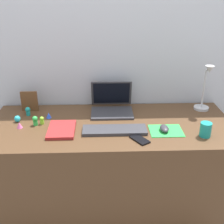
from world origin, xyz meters
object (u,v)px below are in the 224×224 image
object	(u,v)px
mouse	(164,128)
notebook_pad	(62,130)
toy_figurine_green	(35,120)
cell_phone	(140,139)
toy_figurine_lime	(42,120)
toy_figurine_teal	(28,111)
laptop	(112,104)
keyboard	(115,130)
desk_lamp	(205,89)
toy_figurine_blue	(49,115)
toy_figurine_cyan	(17,119)
toy_figurine_pink	(19,125)
coffee_mug	(206,130)
picture_frame	(29,101)

from	to	relation	value
mouse	notebook_pad	xyz separation A→B (m)	(-0.66, 0.03, -0.01)
toy_figurine_green	cell_phone	bearing A→B (deg)	-18.57
toy_figurine_lime	toy_figurine_teal	world-z (taller)	toy_figurine_teal
toy_figurine_green	laptop	bearing A→B (deg)	22.55
laptop	keyboard	world-z (taller)	laptop
cell_phone	desk_lamp	size ratio (longest dim) A/B	0.37
toy_figurine_blue	laptop	bearing A→B (deg)	13.27
toy_figurine_cyan	toy_figurine_pink	distance (m)	0.10
toy_figurine_lime	toy_figurine_cyan	distance (m)	0.18
coffee_mug	toy_figurine_pink	xyz separation A→B (m)	(-1.18, 0.15, -0.03)
toy_figurine_lime	toy_figurine_teal	size ratio (longest dim) A/B	0.86
desk_lamp	toy_figurine_blue	xyz separation A→B (m)	(-1.12, -0.09, -0.15)
notebook_pad	toy_figurine_green	world-z (taller)	toy_figurine_green
cell_phone	toy_figurine_lime	distance (m)	0.68
laptop	cell_phone	bearing A→B (deg)	-70.74
coffee_mug	laptop	bearing A→B (deg)	144.36
desk_lamp	coffee_mug	world-z (taller)	desk_lamp
picture_frame	keyboard	bearing A→B (deg)	-29.61
mouse	picture_frame	size ratio (longest dim) A/B	0.64
cell_phone	desk_lamp	xyz separation A→B (m)	(0.52, 0.42, 0.16)
toy_figurine_cyan	toy_figurine_pink	size ratio (longest dim) A/B	1.09
toy_figurine_blue	toy_figurine_teal	world-z (taller)	toy_figurine_teal
keyboard	toy_figurine_cyan	xyz separation A→B (m)	(-0.66, 0.16, 0.01)
mouse	toy_figurine_green	bearing A→B (deg)	171.97
cell_phone	toy_figurine_green	bearing A→B (deg)	128.30
laptop	toy_figurine_cyan	distance (m)	0.67
notebook_pad	toy_figurine_pink	xyz separation A→B (m)	(-0.28, 0.05, 0.01)
toy_figurine_teal	toy_figurine_pink	xyz separation A→B (m)	(-0.01, -0.20, -0.01)
laptop	desk_lamp	distance (m)	0.68
mouse	toy_figurine_lime	size ratio (longest dim) A/B	1.79
keyboard	notebook_pad	distance (m)	0.34
mouse	coffee_mug	world-z (taller)	coffee_mug
keyboard	toy_figurine_cyan	distance (m)	0.68
picture_frame	toy_figurine_blue	world-z (taller)	picture_frame
notebook_pad	toy_figurine_cyan	world-z (taller)	toy_figurine_cyan
picture_frame	toy_figurine_teal	size ratio (longest dim) A/B	2.41
laptop	toy_figurine_green	size ratio (longest dim) A/B	4.61
keyboard	notebook_pad	bearing A→B (deg)	176.92
toy_figurine_pink	desk_lamp	bearing A→B (deg)	10.29
cell_phone	notebook_pad	size ratio (longest dim) A/B	0.53
toy_figurine_green	toy_figurine_blue	bearing A→B (deg)	57.22
toy_figurine_lime	toy_figurine_green	distance (m)	0.04
notebook_pad	toy_figurine_teal	world-z (taller)	toy_figurine_teal
keyboard	toy_figurine_green	bearing A→B (deg)	168.37
toy_figurine_pink	toy_figurine_teal	bearing A→B (deg)	86.24
desk_lamp	toy_figurine_cyan	bearing A→B (deg)	-173.86
keyboard	toy_figurine_teal	world-z (taller)	toy_figurine_teal
cell_phone	toy_figurine_teal	xyz separation A→B (m)	(-0.75, 0.38, 0.03)
toy_figurine_green	toy_figurine_pink	size ratio (longest dim) A/B	1.59
cell_phone	picture_frame	distance (m)	0.89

